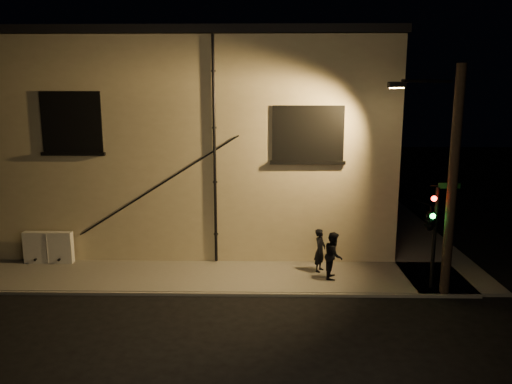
{
  "coord_description": "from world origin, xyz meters",
  "views": [
    {
      "loc": [
        0.04,
        -15.17,
        6.46
      ],
      "look_at": [
        -0.27,
        1.8,
        3.06
      ],
      "focal_mm": 35.0,
      "sensor_mm": 36.0,
      "label": 1
    }
  ],
  "objects_px": {
    "pedestrian_a": "(320,250)",
    "traffic_signal": "(431,219)",
    "pedestrian_b": "(334,255)",
    "utility_cabinet": "(49,247)",
    "streetlamp_pole": "(449,177)"
  },
  "relations": [
    {
      "from": "pedestrian_b",
      "to": "traffic_signal",
      "type": "relative_size",
      "value": 0.47
    },
    {
      "from": "pedestrian_a",
      "to": "streetlamp_pole",
      "type": "relative_size",
      "value": 0.21
    },
    {
      "from": "traffic_signal",
      "to": "streetlamp_pole",
      "type": "relative_size",
      "value": 0.48
    },
    {
      "from": "streetlamp_pole",
      "to": "utility_cabinet",
      "type": "bearing_deg",
      "value": 169.65
    },
    {
      "from": "utility_cabinet",
      "to": "pedestrian_a",
      "type": "distance_m",
      "value": 10.17
    },
    {
      "from": "pedestrian_a",
      "to": "streetlamp_pole",
      "type": "xyz_separation_m",
      "value": [
        3.73,
        -1.81,
        2.97
      ]
    },
    {
      "from": "traffic_signal",
      "to": "utility_cabinet",
      "type": "bearing_deg",
      "value": 170.15
    },
    {
      "from": "streetlamp_pole",
      "to": "pedestrian_a",
      "type": "bearing_deg",
      "value": 154.11
    },
    {
      "from": "pedestrian_b",
      "to": "utility_cabinet",
      "type": "bearing_deg",
      "value": 93.23
    },
    {
      "from": "pedestrian_a",
      "to": "pedestrian_b",
      "type": "distance_m",
      "value": 0.78
    },
    {
      "from": "utility_cabinet",
      "to": "pedestrian_b",
      "type": "distance_m",
      "value": 10.63
    },
    {
      "from": "pedestrian_a",
      "to": "traffic_signal",
      "type": "bearing_deg",
      "value": -88.7
    },
    {
      "from": "utility_cabinet",
      "to": "traffic_signal",
      "type": "xyz_separation_m",
      "value": [
        13.46,
        -2.34,
        1.77
      ]
    },
    {
      "from": "utility_cabinet",
      "to": "streetlamp_pole",
      "type": "distance_m",
      "value": 14.45
    },
    {
      "from": "utility_cabinet",
      "to": "streetlamp_pole",
      "type": "relative_size",
      "value": 0.25
    }
  ]
}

